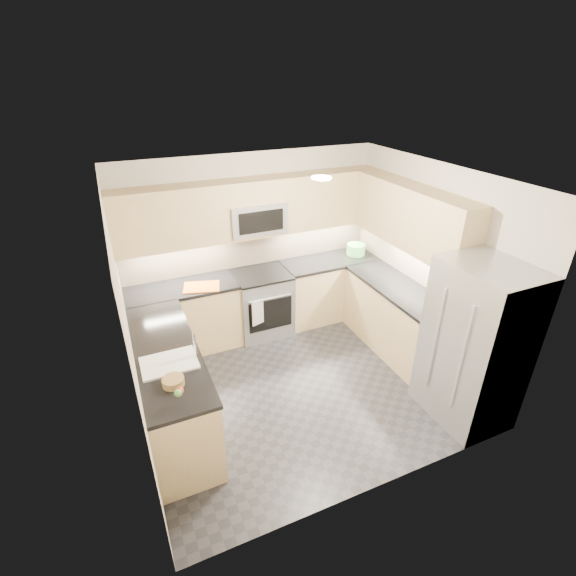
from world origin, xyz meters
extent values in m
cube|color=#242429|center=(0.00, 0.00, 0.00)|extent=(3.60, 3.20, 0.00)
cube|color=beige|center=(0.00, 0.00, 2.50)|extent=(3.60, 3.20, 0.02)
cube|color=beige|center=(0.00, 1.60, 1.25)|extent=(3.60, 0.02, 2.50)
cube|color=beige|center=(0.00, -1.60, 1.25)|extent=(3.60, 0.02, 2.50)
cube|color=beige|center=(-1.80, 0.00, 1.25)|extent=(0.02, 3.20, 2.50)
cube|color=beige|center=(1.80, 0.00, 1.25)|extent=(0.02, 3.20, 2.50)
cube|color=#D1B47E|center=(-1.09, 1.30, 0.45)|extent=(1.42, 0.60, 0.90)
cube|color=#D1B47E|center=(1.09, 1.30, 0.45)|extent=(1.42, 0.60, 0.90)
cube|color=#D1B47E|center=(1.50, 0.15, 0.45)|extent=(0.60, 1.70, 0.90)
cube|color=#D1B47E|center=(-1.50, 0.00, 0.45)|extent=(0.60, 2.00, 0.90)
cube|color=black|center=(-1.09, 1.30, 0.92)|extent=(1.42, 0.63, 0.04)
cube|color=black|center=(1.09, 1.30, 0.92)|extent=(1.42, 0.63, 0.04)
cube|color=black|center=(1.50, 0.15, 0.92)|extent=(0.63, 1.70, 0.04)
cube|color=black|center=(-1.50, 0.00, 0.92)|extent=(0.63, 2.00, 0.04)
cube|color=#D1B47E|center=(0.00, 1.43, 1.83)|extent=(3.60, 0.35, 0.75)
cube|color=#D1B47E|center=(1.62, 0.28, 1.83)|extent=(0.35, 1.95, 0.75)
cube|color=tan|center=(0.00, 1.60, 1.20)|extent=(3.60, 0.01, 0.51)
cube|color=tan|center=(1.80, 0.45, 1.20)|extent=(0.01, 2.30, 0.51)
cube|color=#919398|center=(0.00, 1.28, 0.46)|extent=(0.76, 0.65, 0.91)
cube|color=black|center=(0.00, 1.28, 0.92)|extent=(0.76, 0.65, 0.03)
cube|color=black|center=(0.00, 0.95, 0.45)|extent=(0.62, 0.02, 0.45)
cylinder|color=#B2B5BA|center=(0.00, 0.93, 0.72)|extent=(0.60, 0.02, 0.02)
cube|color=#9FA1A7|center=(0.00, 1.40, 1.70)|extent=(0.76, 0.40, 0.40)
cube|color=black|center=(0.00, 1.20, 1.70)|extent=(0.60, 0.01, 0.28)
cube|color=#9B9EA2|center=(1.45, -1.15, 0.90)|extent=(0.70, 0.90, 1.80)
cylinder|color=#B2B5BA|center=(1.08, -1.33, 0.95)|extent=(0.02, 0.02, 1.20)
cylinder|color=#B2B5BA|center=(1.08, -0.97, 0.95)|extent=(0.02, 0.02, 1.20)
cube|color=white|center=(-1.50, -0.25, 0.88)|extent=(0.52, 0.38, 0.16)
cylinder|color=silver|center=(-1.24, -0.25, 1.08)|extent=(0.03, 0.03, 0.28)
cylinder|color=#53BE51|center=(1.54, 1.31, 1.02)|extent=(0.31, 0.31, 0.16)
cube|color=#C35C12|center=(-0.85, 1.18, 0.95)|extent=(0.52, 0.43, 0.01)
cylinder|color=#9A7C48|center=(-1.51, -0.57, 0.98)|extent=(0.23, 0.23, 0.07)
sphere|color=#BA3815|center=(-1.49, -0.80, 1.05)|extent=(0.06, 0.06, 0.06)
sphere|color=#589D43|center=(-1.51, -0.83, 1.05)|extent=(0.07, 0.07, 0.07)
cube|color=silver|center=(-0.20, 0.91, 0.55)|extent=(0.18, 0.08, 0.35)
camera|label=1|loc=(-1.74, -3.61, 3.42)|focal=26.00mm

